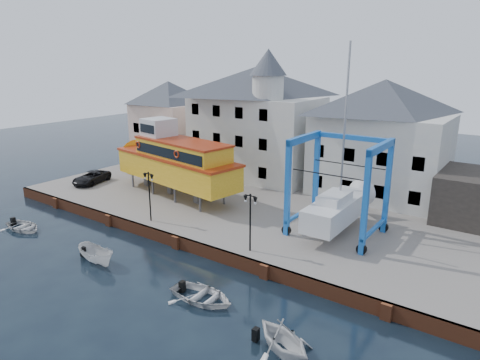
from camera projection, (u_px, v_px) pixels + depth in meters
The scene contains 15 objects.
ground at pixel (177, 248), 32.79m from camera, with size 140.00×140.00×0.00m, color black.
hardstanding at pixel (256, 204), 41.27m from camera, with size 44.00×22.00×1.00m, color slate.
quay_wall at pixel (177, 242), 32.73m from camera, with size 44.00×0.47×1.00m.
building_pink at pixel (170, 122), 55.26m from camera, with size 8.00×7.00×10.30m.
building_white_main at pixel (256, 120), 47.91m from camera, with size 14.00×8.30×14.00m.
building_white_right at pixel (381, 139), 40.84m from camera, with size 12.00×8.00×11.20m.
lamp_post_left at pixel (149, 184), 34.82m from camera, with size 1.12×0.32×4.20m.
lamp_post_right at pixel (250, 208), 29.24m from camera, with size 1.12×0.32×4.20m.
tour_boat at pixel (170, 160), 41.96m from camera, with size 17.32×6.62×7.36m.
travel_lift at pixel (341, 201), 33.12m from camera, with size 6.67×9.43×14.23m.
van at pixel (91, 177), 46.24m from camera, with size 2.15×4.65×1.29m, color black.
motorboat_a at pixel (97, 262), 30.50m from camera, with size 1.37×3.63×1.40m, color silver.
motorboat_b at pixel (202, 300), 25.73m from camera, with size 2.99×4.19×0.87m, color silver.
motorboat_c at pixel (283, 353), 21.12m from camera, with size 3.10×3.59×1.89m, color silver.
motorboat_d at pixel (24, 230), 36.37m from camera, with size 2.70×3.79×0.78m, color silver.
Camera 1 is at (21.45, -21.68, 14.01)m, focal length 32.00 mm.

